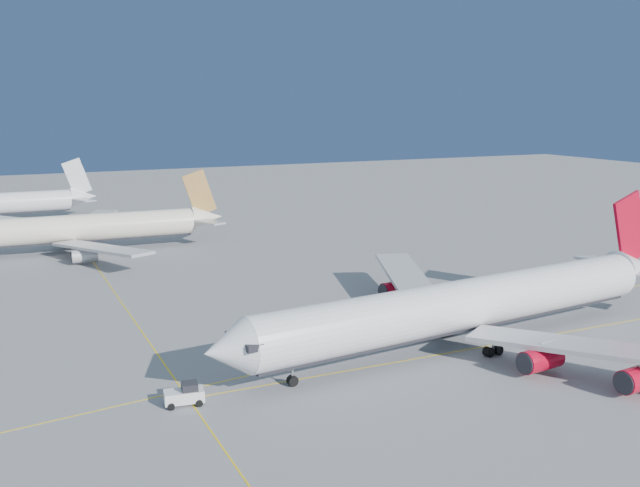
{
  "coord_description": "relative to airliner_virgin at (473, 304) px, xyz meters",
  "views": [
    {
      "loc": [
        -57.52,
        -84.98,
        31.38
      ],
      "look_at": [
        -5.95,
        25.5,
        7.0
      ],
      "focal_mm": 40.0,
      "sensor_mm": 36.0,
      "label": 1
    }
  ],
  "objects": [
    {
      "name": "airliner_etihad",
      "position": [
        -39.97,
        83.05,
        -0.46
      ],
      "size": [
        63.71,
        58.87,
        16.64
      ],
      "rotation": [
        0.0,
        0.0,
        -0.04
      ],
      "color": "silver",
      "rests_on": "ground"
    },
    {
      "name": "ground",
      "position": [
        1.78,
        12.54,
        -5.53
      ],
      "size": [
        500.0,
        500.0,
        0.0
      ],
      "primitive_type": "plane",
      "color": "slate",
      "rests_on": "ground"
    },
    {
      "name": "taxiway_lines",
      "position": [
        -12.94,
        18.89,
        -5.52
      ],
      "size": [
        118.86,
        140.0,
        0.02
      ],
      "color": "yellow",
      "rests_on": "ground"
    },
    {
      "name": "airliner_virgin",
      "position": [
        0.0,
        0.0,
        0.0
      ],
      "size": [
        74.32,
        66.4,
        18.33
      ],
      "rotation": [
        0.0,
        0.0,
        0.11
      ],
      "color": "white",
      "rests_on": "ground"
    },
    {
      "name": "pushback_tug",
      "position": [
        -38.86,
        -2.63,
        -4.45
      ],
      "size": [
        4.36,
        2.98,
        2.32
      ],
      "rotation": [
        0.0,
        0.0,
        -0.13
      ],
      "color": "white",
      "rests_on": "ground"
    }
  ]
}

